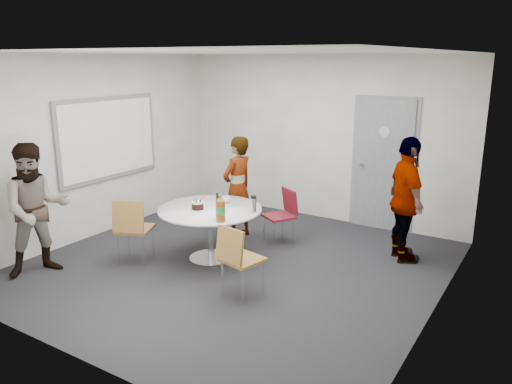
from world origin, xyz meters
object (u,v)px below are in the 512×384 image
Objects in this scene: chair_far at (284,211)px; person_main at (238,188)px; whiteboard at (109,138)px; chair_near_left at (132,225)px; person_left at (37,210)px; door at (383,165)px; chair_near_right at (237,255)px; table at (211,216)px; person_right at (406,200)px.

chair_far is 0.52× the size of person_main.
whiteboard is 1.81m from chair_near_left.
person_left is (-0.79, -0.80, 0.28)m from chair_near_left.
door is 3.31m from chair_near_right.
whiteboard is 2.26m from table.
person_left is 0.99× the size of person_right.
chair_far is 1.73m from person_right.
person_left is at bearing -73.02° from whiteboard.
chair_near_right is (-0.56, -3.22, -0.51)m from door.
door is 5.00m from person_left.
chair_far is 0.48× the size of person_right.
table reaches higher than chair_far.
person_main is (-1.69, -1.56, -0.26)m from door.
door is 2.36× the size of chair_near_left.
door is 3.91m from chair_near_left.
person_main is (-0.21, 0.94, 0.15)m from table.
table is 2.16m from person_left.
person_main is at bearing -3.11° from person_left.
chair_near_left is 1.71m from person_main.
door is 1.55× the size of table.
person_main is at bearing 46.18° from chair_near_left.
door is 2.92m from table.
chair_near_right is at bearing 42.14° from person_main.
person_left is at bearing -159.08° from chair_near_left.
chair_near_right is at bearing 133.88° from chair_far.
table is at bearing 21.10° from person_main.
person_main is (-0.71, -0.15, 0.28)m from chair_far.
whiteboard is (-3.56, -2.28, 0.42)m from door.
chair_near_right is 0.51× the size of person_right.
door reaches higher than whiteboard.
door reaches higher than chair_far.
door is 2.31m from person_main.
chair_near_left is at bearing 84.86° from chair_far.
table is 1.03m from chair_near_left.
chair_far is (1.28, 1.75, -0.06)m from chair_near_left.
chair_near_left is 1.16m from person_left.
whiteboard is 3.27m from chair_near_right.
person_left is (-2.07, -2.55, 0.34)m from chair_far.
door reaches higher than person_main.
whiteboard is 1.86m from person_left.
whiteboard is 1.14× the size of person_right.
chair_near_left is at bearing -139.90° from table.
person_right is at bearing 15.20° from whiteboard.
chair_near_right is 1.86m from chair_far.
person_right reaches higher than table.
table is 1.61× the size of chair_near_right.
chair_far is 3.30m from person_left.
chair_near_right reaches higher than chair_far.
chair_near_right is 0.55× the size of person_main.
person_left is at bearing -127.64° from door.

